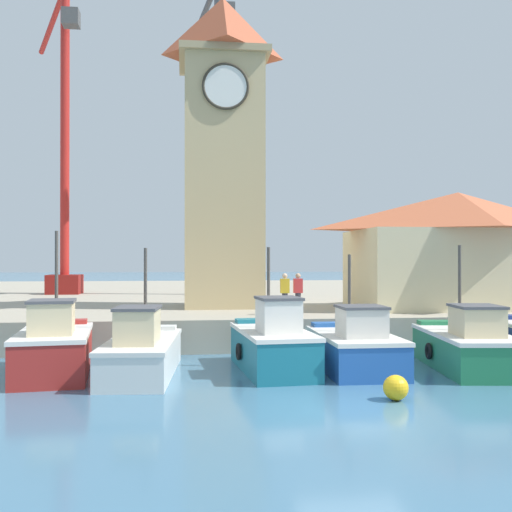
% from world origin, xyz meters
% --- Properties ---
extents(ground_plane, '(300.00, 300.00, 0.00)m').
position_xyz_m(ground_plane, '(0.00, 0.00, 0.00)').
color(ground_plane, teal).
extents(quay_wharf, '(120.00, 40.00, 1.21)m').
position_xyz_m(quay_wharf, '(0.00, 28.20, 0.60)').
color(quay_wharf, '#A89E89').
rests_on(quay_wharf, ground).
extents(fishing_boat_left_inner, '(2.47, 4.67, 4.22)m').
position_xyz_m(fishing_boat_left_inner, '(-7.57, 4.90, 0.79)').
color(fishing_boat_left_inner, '#AD2823').
rests_on(fishing_boat_left_inner, ground).
extents(fishing_boat_mid_left, '(2.25, 5.38, 3.71)m').
position_xyz_m(fishing_boat_mid_left, '(-5.05, 4.62, 0.69)').
color(fishing_boat_mid_left, silver).
rests_on(fishing_boat_mid_left, ground).
extents(fishing_boat_center, '(2.24, 4.72, 3.75)m').
position_xyz_m(fishing_boat_center, '(-1.17, 4.81, 0.79)').
color(fishing_boat_center, '#196B7F').
rests_on(fishing_boat_center, ground).
extents(fishing_boat_mid_right, '(2.27, 4.55, 3.52)m').
position_xyz_m(fishing_boat_mid_right, '(1.32, 4.69, 0.70)').
color(fishing_boat_mid_right, '#2356A8').
rests_on(fishing_boat_mid_right, ground).
extents(fishing_boat_right_inner, '(2.67, 5.17, 3.82)m').
position_xyz_m(fishing_boat_right_inner, '(4.78, 4.39, 0.71)').
color(fishing_boat_right_inner, '#237A4C').
rests_on(fishing_boat_right_inner, ground).
extents(clock_tower, '(3.98, 3.98, 15.76)m').
position_xyz_m(clock_tower, '(-2.08, 14.27, 8.65)').
color(clock_tower, tan).
rests_on(clock_tower, quay_wharf).
extents(warehouse_right, '(9.61, 5.62, 5.17)m').
position_xyz_m(warehouse_right, '(8.37, 12.50, 3.86)').
color(warehouse_right, beige).
rests_on(warehouse_right, quay_wharf).
extents(port_crane_near, '(2.93, 7.52, 19.84)m').
position_xyz_m(port_crane_near, '(-1.76, 23.88, 8.94)').
color(port_crane_near, '#353539').
rests_on(port_crane_near, quay_wharf).
extents(port_crane_far, '(4.01, 7.50, 19.84)m').
position_xyz_m(port_crane_far, '(-11.34, 25.76, 8.96)').
color(port_crane_far, maroon).
rests_on(port_crane_far, quay_wharf).
extents(mooring_buoy, '(0.61, 0.61, 0.61)m').
position_xyz_m(mooring_buoy, '(1.19, 0.75, 0.30)').
color(mooring_buoy, gold).
rests_on(mooring_buoy, ground).
extents(dock_worker_near_tower, '(0.34, 0.22, 1.62)m').
position_xyz_m(dock_worker_near_tower, '(0.58, 9.95, 2.06)').
color(dock_worker_near_tower, '#33333D').
rests_on(dock_worker_near_tower, quay_wharf).
extents(dock_worker_along_quay, '(0.34, 0.22, 1.62)m').
position_xyz_m(dock_worker_along_quay, '(0.05, 9.87, 2.06)').
color(dock_worker_along_quay, '#33333D').
rests_on(dock_worker_along_quay, quay_wharf).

